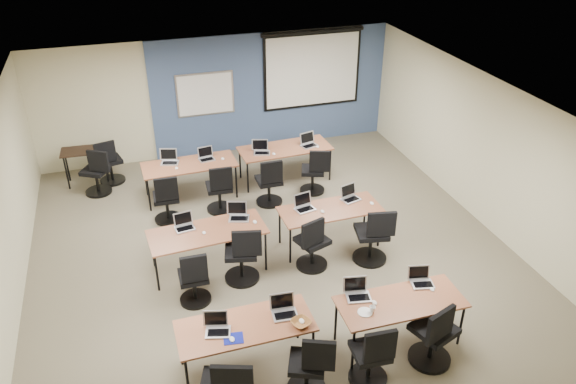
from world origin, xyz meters
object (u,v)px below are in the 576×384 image
object	(u,v)px
whiteboard	(205,94)
laptop_5	(238,214)
laptop_7	(350,196)
task_chair_9	(220,192)
training_table_front_left	(245,328)
spare_chair_a	(110,165)
training_table_back_left	(189,166)
task_chair_6	(312,247)
laptop_6	(304,205)
laptop_8	(169,159)
task_chair_4	(194,282)
task_chair_1	(310,370)
laptop_2	(357,292)
task_chair_3	(434,338)
laptop_1	(284,309)
task_chair_10	(270,185)
laptop_9	(206,156)
laptop_3	(421,280)
laptop_4	(184,224)
spare_chair_b	(97,175)
task_chair_5	(243,258)
training_table_mid_left	(207,233)
laptop_0	(217,327)
task_chair_7	(373,239)
task_chair_8	(167,202)
training_table_front_right	(401,304)
task_chair_2	(372,359)
laptop_10	(261,150)
laptop_11	(308,143)
training_table_mid_right	(330,211)
task_chair_11	(314,175)
training_table_back_right	(285,150)

from	to	relation	value
whiteboard	laptop_5	world-z (taller)	whiteboard
laptop_7	task_chair_9	distance (m)	2.53
training_table_front_left	spare_chair_a	size ratio (longest dim) A/B	1.74
training_table_back_left	task_chair_6	bearing A→B (deg)	-64.34
whiteboard	training_table_front_left	bearing A→B (deg)	-96.37
whiteboard	training_table_front_left	xyz separation A→B (m)	(-0.74, -6.59, -0.77)
laptop_6	laptop_8	size ratio (longest dim) A/B	0.96
task_chair_4	task_chair_6	xyz separation A→B (m)	(1.97, 0.30, 0.02)
task_chair_1	laptop_2	world-z (taller)	task_chair_1
task_chair_3	spare_chair_a	size ratio (longest dim) A/B	1.04
task_chair_6	laptop_7	bearing A→B (deg)	19.26
laptop_1	task_chair_10	distance (m)	4.02
task_chair_4	task_chair_3	bearing A→B (deg)	-36.47
laptop_7	laptop_9	size ratio (longest dim) A/B	1.04
whiteboard	task_chair_10	distance (m)	2.92
laptop_9	spare_chair_a	bearing A→B (deg)	144.47
laptop_8	task_chair_9	size ratio (longest dim) A/B	0.34
training_table_back_left	spare_chair_a	world-z (taller)	spare_chair_a
spare_chair_a	task_chair_3	bearing A→B (deg)	-73.00
laptop_6	task_chair_1	bearing A→B (deg)	-119.48
laptop_3	laptop_8	world-z (taller)	laptop_8
laptop_4	spare_chair_b	xyz separation A→B (m)	(-1.35, 2.93, -0.37)
task_chair_5	training_table_mid_left	bearing A→B (deg)	146.70
laptop_0	spare_chair_b	world-z (taller)	spare_chair_b
laptop_0	task_chair_7	distance (m)	3.36
laptop_0	task_chair_8	distance (m)	3.93
whiteboard	training_table_back_left	distance (m)	2.13
training_table_mid_left	task_chair_3	xyz separation A→B (m)	(2.42, -2.94, -0.25)
training_table_front_right	task_chair_8	distance (m)	4.88
task_chair_2	task_chair_10	distance (m)	4.69
task_chair_5	laptop_4	bearing A→B (deg)	151.91
task_chair_5	laptop_10	world-z (taller)	task_chair_5
training_table_front_left	training_table_front_right	world-z (taller)	same
laptop_10	spare_chair_b	xyz separation A→B (m)	(-3.26, 0.60, -0.38)
task_chair_4	laptop_5	xyz separation A→B (m)	(0.93, 1.04, 0.40)
laptop_1	laptop_5	bearing A→B (deg)	95.78
task_chair_3	laptop_10	xyz separation A→B (m)	(-0.83, 5.48, 0.36)
laptop_6	laptop_11	world-z (taller)	laptop_11
task_chair_6	task_chair_5	bearing A→B (deg)	160.24
training_table_mid_left	task_chair_10	xyz separation A→B (m)	(1.52, 1.69, -0.27)
task_chair_9	training_table_mid_right	bearing A→B (deg)	-43.10
whiteboard	task_chair_6	bearing A→B (deg)	-80.50
laptop_5	laptop_8	size ratio (longest dim) A/B	0.98
task_chair_6	laptop_7	distance (m)	1.28
laptop_3	spare_chair_b	xyz separation A→B (m)	(-4.28, 5.33, -0.37)
laptop_8	task_chair_2	bearing A→B (deg)	-55.59
laptop_4	laptop_5	size ratio (longest dim) A/B	0.92
task_chair_3	task_chair_8	size ratio (longest dim) A/B	1.05
task_chair_11	training_table_back_right	bearing A→B (deg)	138.36
laptop_0	laptop_1	bearing A→B (deg)	18.82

